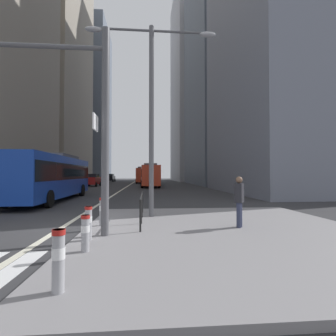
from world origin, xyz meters
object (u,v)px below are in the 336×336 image
(city_bus_red_distant, at_px, (142,174))
(bollard_front, at_px, (58,257))
(car_oncoming_far, at_px, (93,180))
(pedestrian_waiting, at_px, (239,199))
(car_receding_near, at_px, (143,178))
(city_bus_red_receding, at_px, (150,175))
(car_oncoming_mid, at_px, (110,178))
(city_bus_blue_oncoming, at_px, (52,175))
(traffic_signal_gantry, at_px, (28,95))
(street_lamp_post, at_px, (151,94))
(bollard_right, at_px, (88,221))
(bollard_left, at_px, (85,231))
(car_receding_far, at_px, (150,178))
(bollard_back, at_px, (102,210))

(city_bus_red_distant, bearing_deg, bollard_front, -90.43)
(car_oncoming_far, height_order, pedestrian_waiting, car_oncoming_far)
(car_receding_near, bearing_deg, city_bus_red_receding, -87.21)
(pedestrian_waiting, bearing_deg, car_oncoming_mid, 102.30)
(city_bus_blue_oncoming, bearing_deg, traffic_signal_gantry, -73.29)
(city_bus_blue_oncoming, height_order, bollard_front, city_bus_blue_oncoming)
(street_lamp_post, relative_size, bollard_right, 8.98)
(city_bus_red_receding, xyz_separation_m, city_bus_red_distant, (-1.36, 16.12, -0.00))
(car_receding_near, bearing_deg, bollard_front, -90.37)
(car_oncoming_far, relative_size, bollard_left, 5.15)
(car_receding_far, height_order, pedestrian_waiting, car_receding_far)
(city_bus_red_receding, bearing_deg, bollard_right, -93.60)
(pedestrian_waiting, bearing_deg, bollard_left, -152.94)
(bollard_front, bearing_deg, car_receding_near, 89.63)
(bollard_left, relative_size, bollard_back, 0.87)
(city_bus_red_receding, distance_m, city_bus_red_distant, 16.18)
(bollard_left, xyz_separation_m, pedestrian_waiting, (4.43, 2.26, 0.47))
(car_receding_near, height_order, bollard_back, car_receding_near)
(car_oncoming_mid, bearing_deg, city_bus_red_receding, -69.14)
(city_bus_blue_oncoming, distance_m, pedestrian_waiting, 14.41)
(city_bus_blue_oncoming, xyz_separation_m, bollard_right, (5.21, -11.81, -1.19))
(car_receding_far, relative_size, street_lamp_post, 0.57)
(car_receding_far, bearing_deg, city_bus_red_distant, -98.55)
(car_receding_near, relative_size, car_oncoming_far, 1.07)
(city_bus_red_distant, xyz_separation_m, car_oncoming_mid, (-7.93, 8.25, -0.85))
(bollard_front, bearing_deg, bollard_right, 94.53)
(street_lamp_post, bearing_deg, car_oncoming_far, 106.09)
(city_bus_blue_oncoming, relative_size, street_lamp_post, 1.49)
(bollard_left, bearing_deg, car_receding_far, 87.88)
(traffic_signal_gantry, relative_size, bollard_back, 6.84)
(city_bus_red_receding, height_order, street_lamp_post, street_lamp_post)
(city_bus_blue_oncoming, relative_size, car_receding_far, 2.62)
(city_bus_blue_oncoming, xyz_separation_m, city_bus_red_distant, (5.83, 35.77, -0.00))
(bollard_right, bearing_deg, car_receding_near, 89.38)
(city_bus_red_receding, bearing_deg, bollard_left, -93.21)
(city_bus_red_receding, distance_m, traffic_signal_gantry, 31.28)
(car_oncoming_far, height_order, street_lamp_post, street_lamp_post)
(bollard_left, bearing_deg, car_receding_near, 89.54)
(traffic_signal_gantry, bearing_deg, bollard_right, -15.14)
(car_receding_near, xyz_separation_m, bollard_right, (-0.64, -58.94, -0.35))
(bollard_left, bearing_deg, pedestrian_waiting, 27.06)
(city_bus_red_distant, height_order, traffic_signal_gantry, traffic_signal_gantry)
(bollard_right, bearing_deg, street_lamp_post, 64.74)
(bollard_left, bearing_deg, car_oncoming_mid, 97.48)
(city_bus_red_distant, bearing_deg, bollard_back, -90.74)
(car_receding_near, bearing_deg, city_bus_blue_oncoming, -97.07)
(car_oncoming_far, height_order, bollard_back, car_oncoming_far)
(city_bus_red_receding, xyz_separation_m, car_receding_near, (-1.34, 27.48, -0.85))
(bollard_front, relative_size, bollard_left, 1.13)
(car_oncoming_far, xyz_separation_m, bollard_right, (6.93, -33.69, -0.34))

